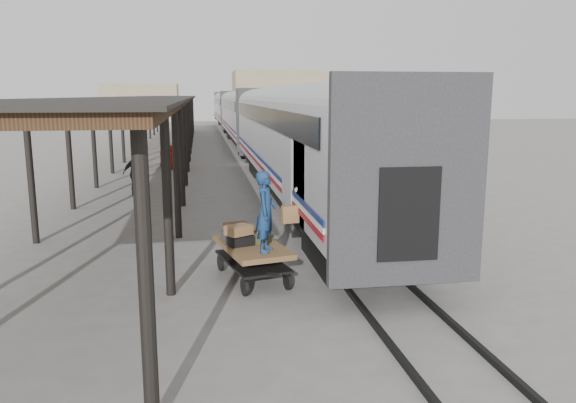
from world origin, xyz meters
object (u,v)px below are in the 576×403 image
Objects in this scene: baggage_cart at (252,253)px; luggage_tug at (171,158)px; porter at (266,212)px; pedestrian at (136,173)px.

baggage_cart is 1.56× the size of luggage_tug.
pedestrian is (-4.12, 12.64, -0.80)m from porter.
baggage_cart is 21.04m from luggage_tug.
porter reaches higher than luggage_tug.
luggage_tug is 0.94× the size of porter.
luggage_tug is 0.89× the size of pedestrian.
luggage_tug reaches higher than baggage_cart.
pedestrian is at bearing -116.09° from luggage_tug.
baggage_cart is at bearing 40.40° from porter.
luggage_tug is (-2.84, 20.85, -0.05)m from baggage_cart.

